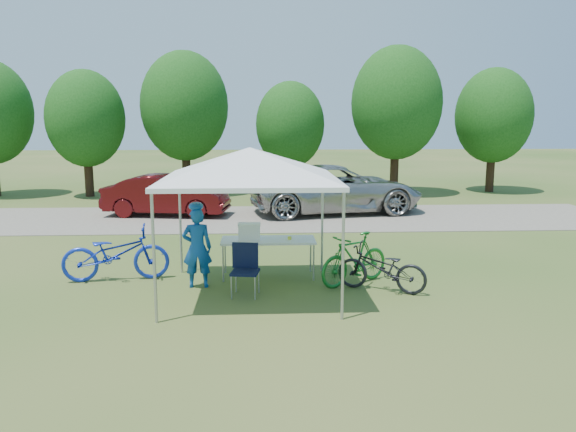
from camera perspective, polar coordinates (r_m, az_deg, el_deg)
The scene contains 14 objects.
ground at distance 10.70m, azimuth -3.74°, elevation -7.78°, with size 100.00×100.00×0.00m, color #2D5119.
gravel_strip at distance 18.48m, azimuth -3.40°, elevation -0.23°, with size 24.00×5.00×0.02m, color gray.
canopy at distance 10.21m, azimuth -3.91°, elevation 6.55°, with size 4.53×4.53×3.00m.
treeline at distance 24.25m, azimuth -4.08°, elevation 10.53°, with size 24.89×4.28×6.30m.
folding_table at distance 11.56m, azimuth -2.02°, elevation -2.58°, with size 1.93×0.80×0.79m.
folding_chair at distance 10.47m, azimuth -4.37°, elevation -4.95°, with size 0.56×0.58×0.96m.
cooler at distance 11.52m, azimuth -3.96°, elevation -1.56°, with size 0.46×0.31×0.33m.
ice_cream_cup at distance 11.51m, azimuth 0.16°, elevation -2.25°, with size 0.08×0.08×0.06m, color yellow.
cyclist at distance 10.97m, azimuth -9.22°, elevation -3.22°, with size 0.57×0.37×1.56m, color #124795.
bike_blue at distance 11.85m, azimuth -17.09°, elevation -3.68°, with size 0.73×2.11×1.11m, color #142EB7.
bike_green at distance 11.16m, azimuth 6.79°, elevation -4.34°, with size 0.48×1.71×1.03m, color #176A23.
bike_dark at distance 10.79m, azimuth 9.47°, elevation -5.25°, with size 0.60×1.71×0.90m, color black.
minivan at distance 19.52m, azimuth 4.90°, elevation 2.78°, with size 2.74×5.95×1.65m, color #A3A29E.
sedan at distance 19.28m, azimuth -12.25°, elevation 2.07°, with size 1.44×4.14×1.37m, color #4A0C0D.
Camera 1 is at (0.18, -10.19, 3.24)m, focal length 35.00 mm.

